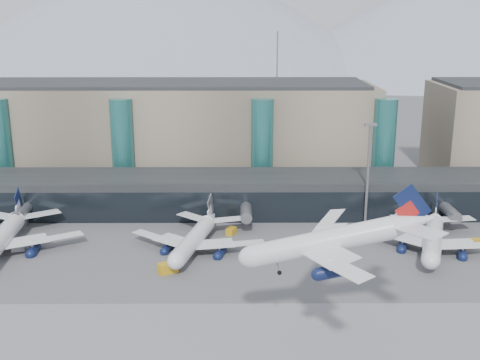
# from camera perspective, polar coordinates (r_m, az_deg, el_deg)

# --- Properties ---
(ground) EXTENTS (900.00, 900.00, 0.00)m
(ground) POSITION_cam_1_polar(r_m,az_deg,el_deg) (107.55, 0.95, -12.87)
(ground) COLOR #515154
(ground) RESTS_ON ground
(concourse) EXTENTS (170.00, 27.00, 10.00)m
(concourse) POSITION_cam_1_polar(r_m,az_deg,el_deg) (159.17, 0.51, -1.33)
(concourse) COLOR black
(concourse) RESTS_ON ground
(terminal_main) EXTENTS (130.00, 30.00, 31.00)m
(terminal_main) POSITION_cam_1_polar(r_m,az_deg,el_deg) (189.37, -7.23, 4.54)
(terminal_main) COLOR gray
(terminal_main) RESTS_ON ground
(teal_towers) EXTENTS (116.40, 19.40, 46.00)m
(teal_towers) POSITION_cam_1_polar(r_m,az_deg,el_deg) (173.10, -4.53, 3.09)
(teal_towers) COLOR #276E6C
(teal_towers) RESTS_ON ground
(mountain_ridge) EXTENTS (910.00, 400.00, 110.00)m
(mountain_ridge) POSITION_cam_1_polar(r_m,az_deg,el_deg) (474.96, 1.95, 14.87)
(mountain_ridge) COLOR gray
(mountain_ridge) RESTS_ON ground
(lightmast_mid) EXTENTS (3.00, 1.20, 25.60)m
(lightmast_mid) POSITION_cam_1_polar(r_m,az_deg,el_deg) (150.73, 12.05, 1.08)
(lightmast_mid) COLOR slate
(lightmast_mid) RESTS_ON ground
(hero_jet) EXTENTS (30.52, 31.40, 10.11)m
(hero_jet) POSITION_cam_1_polar(r_m,az_deg,el_deg) (92.52, 9.67, -5.04)
(hero_jet) COLOR silver
(hero_jet) RESTS_ON ground
(jet_parked_left) EXTENTS (36.40, 35.82, 11.75)m
(jet_parked_left) POSITION_cam_1_polar(r_m,az_deg,el_deg) (145.07, -21.43, -4.37)
(jet_parked_left) COLOR silver
(jet_parked_left) RESTS_ON ground
(jet_parked_mid) EXTENTS (31.90, 32.81, 10.55)m
(jet_parked_mid) POSITION_cam_1_polar(r_m,az_deg,el_deg) (135.65, -4.07, -4.85)
(jet_parked_mid) COLOR silver
(jet_parked_mid) RESTS_ON ground
(jet_parked_right) EXTENTS (32.40, 34.42, 11.07)m
(jet_parked_right) POSITION_cam_1_polar(r_m,az_deg,el_deg) (142.39, 17.91, -4.51)
(jet_parked_right) COLOR silver
(jet_parked_right) RESTS_ON ground
(veh_a) EXTENTS (3.19, 2.35, 1.60)m
(veh_a) POSITION_cam_1_polar(r_m,az_deg,el_deg) (143.47, -20.31, -6.03)
(veh_a) COLOR silver
(veh_a) RESTS_ON ground
(veh_b) EXTENTS (2.77, 3.27, 1.62)m
(veh_b) POSITION_cam_1_polar(r_m,az_deg,el_deg) (144.45, -0.84, -4.87)
(veh_b) COLOR #C28F16
(veh_b) RESTS_ON ground
(veh_d) EXTENTS (3.09, 2.78, 1.57)m
(veh_d) POSITION_cam_1_polar(r_m,az_deg,el_deg) (151.59, 15.79, -4.49)
(veh_d) COLOR silver
(veh_d) RESTS_ON ground
(veh_e) EXTENTS (2.80, 1.62, 1.57)m
(veh_e) POSITION_cam_1_polar(r_m,az_deg,el_deg) (147.93, 21.51, -5.51)
(veh_e) COLOR #C28F16
(veh_e) RESTS_ON ground
(veh_g) EXTENTS (1.47, 2.28, 1.27)m
(veh_g) POSITION_cam_1_polar(r_m,az_deg,el_deg) (141.34, 10.05, -5.66)
(veh_g) COLOR silver
(veh_g) RESTS_ON ground
(veh_h) EXTENTS (4.42, 3.74, 2.16)m
(veh_h) POSITION_cam_1_polar(r_m,az_deg,el_deg) (124.67, -6.85, -8.26)
(veh_h) COLOR #C28F16
(veh_h) RESTS_ON ground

